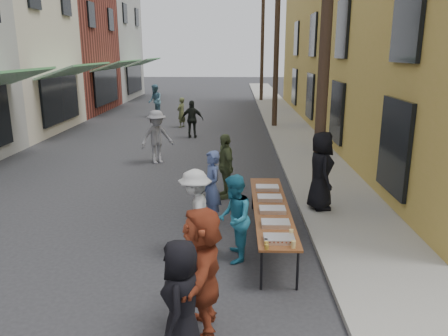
{
  "coord_description": "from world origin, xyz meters",
  "views": [
    {
      "loc": [
        2.34,
        -7.04,
        3.75
      ],
      "look_at": [
        2.09,
        2.08,
        1.3
      ],
      "focal_mm": 35.0,
      "sensor_mm": 36.0,
      "label": 1
    }
  ],
  "objects_px": {
    "utility_pole_far": "(262,41)",
    "server": "(321,171)",
    "serving_table": "(271,208)",
    "catering_tray_sausage": "(279,239)",
    "guest_front_c": "(234,219)",
    "utility_pole_mid": "(277,35)",
    "utility_pole_near": "(327,15)",
    "guest_front_a": "(182,302)"
  },
  "relations": [
    {
      "from": "utility_pole_far",
      "to": "server",
      "type": "bearing_deg",
      "value": -89.88
    },
    {
      "from": "serving_table",
      "to": "catering_tray_sausage",
      "type": "xyz_separation_m",
      "value": [
        -0.0,
        -1.65,
        0.08
      ]
    },
    {
      "from": "utility_pole_far",
      "to": "catering_tray_sausage",
      "type": "bearing_deg",
      "value": -92.59
    },
    {
      "from": "guest_front_c",
      "to": "utility_pole_mid",
      "type": "bearing_deg",
      "value": 173.49
    },
    {
      "from": "utility_pole_mid",
      "to": "catering_tray_sausage",
      "type": "relative_size",
      "value": 18.0
    },
    {
      "from": "utility_pole_near",
      "to": "catering_tray_sausage",
      "type": "height_order",
      "value": "utility_pole_near"
    },
    {
      "from": "utility_pole_mid",
      "to": "server",
      "type": "bearing_deg",
      "value": -89.76
    },
    {
      "from": "serving_table",
      "to": "guest_front_c",
      "type": "distance_m",
      "value": 1.12
    },
    {
      "from": "utility_pole_mid",
      "to": "server",
      "type": "distance_m",
      "value": 12.59
    },
    {
      "from": "utility_pole_mid",
      "to": "guest_front_a",
      "type": "bearing_deg",
      "value": -98.53
    },
    {
      "from": "utility_pole_mid",
      "to": "guest_front_c",
      "type": "relative_size",
      "value": 5.54
    },
    {
      "from": "catering_tray_sausage",
      "to": "server",
      "type": "relative_size",
      "value": 0.27
    },
    {
      "from": "server",
      "to": "utility_pole_mid",
      "type": "bearing_deg",
      "value": -4.23
    },
    {
      "from": "guest_front_a",
      "to": "guest_front_c",
      "type": "height_order",
      "value": "guest_front_c"
    },
    {
      "from": "catering_tray_sausage",
      "to": "utility_pole_mid",
      "type": "bearing_deg",
      "value": 85.4
    },
    {
      "from": "serving_table",
      "to": "catering_tray_sausage",
      "type": "relative_size",
      "value": 8.0
    },
    {
      "from": "serving_table",
      "to": "server",
      "type": "relative_size",
      "value": 2.14
    },
    {
      "from": "serving_table",
      "to": "guest_front_a",
      "type": "height_order",
      "value": "guest_front_a"
    },
    {
      "from": "server",
      "to": "serving_table",
      "type": "bearing_deg",
      "value": 138.43
    },
    {
      "from": "utility_pole_mid",
      "to": "guest_front_c",
      "type": "bearing_deg",
      "value": -97.71
    },
    {
      "from": "server",
      "to": "utility_pole_near",
      "type": "bearing_deg",
      "value": 21.78
    },
    {
      "from": "utility_pole_far",
      "to": "guest_front_c",
      "type": "bearing_deg",
      "value": -94.26
    },
    {
      "from": "catering_tray_sausage",
      "to": "utility_pole_far",
      "type": "bearing_deg",
      "value": 87.41
    },
    {
      "from": "catering_tray_sausage",
      "to": "server",
      "type": "distance_m",
      "value": 3.61
    },
    {
      "from": "guest_front_a",
      "to": "utility_pole_near",
      "type": "bearing_deg",
      "value": 158.29
    },
    {
      "from": "utility_pole_far",
      "to": "guest_front_c",
      "type": "relative_size",
      "value": 5.54
    },
    {
      "from": "serving_table",
      "to": "utility_pole_mid",
      "type": "bearing_deg",
      "value": 84.86
    },
    {
      "from": "utility_pole_near",
      "to": "utility_pole_far",
      "type": "relative_size",
      "value": 1.0
    },
    {
      "from": "utility_pole_mid",
      "to": "catering_tray_sausage",
      "type": "height_order",
      "value": "utility_pole_mid"
    },
    {
      "from": "serving_table",
      "to": "guest_front_c",
      "type": "height_order",
      "value": "guest_front_c"
    },
    {
      "from": "utility_pole_far",
      "to": "catering_tray_sausage",
      "type": "relative_size",
      "value": 18.0
    },
    {
      "from": "utility_pole_mid",
      "to": "guest_front_a",
      "type": "xyz_separation_m",
      "value": [
        -2.6,
        -17.36,
        -3.7
      ]
    },
    {
      "from": "guest_front_c",
      "to": "server",
      "type": "xyz_separation_m",
      "value": [
        2.03,
        2.55,
        0.22
      ]
    },
    {
      "from": "utility_pole_far",
      "to": "guest_front_c",
      "type": "distance_m",
      "value": 26.98
    },
    {
      "from": "utility_pole_far",
      "to": "server",
      "type": "relative_size",
      "value": 4.82
    },
    {
      "from": "catering_tray_sausage",
      "to": "guest_front_a",
      "type": "xyz_separation_m",
      "value": [
        -1.36,
        -1.9,
        0.01
      ]
    },
    {
      "from": "guest_front_a",
      "to": "utility_pole_far",
      "type": "bearing_deg",
      "value": 179.13
    },
    {
      "from": "utility_pole_mid",
      "to": "utility_pole_far",
      "type": "relative_size",
      "value": 1.0
    },
    {
      "from": "utility_pole_far",
      "to": "guest_front_a",
      "type": "distance_m",
      "value": 29.71
    },
    {
      "from": "server",
      "to": "guest_front_a",
      "type": "bearing_deg",
      "value": 148.76
    },
    {
      "from": "catering_tray_sausage",
      "to": "server",
      "type": "height_order",
      "value": "server"
    },
    {
      "from": "guest_front_a",
      "to": "guest_front_c",
      "type": "distance_m",
      "value": 2.78
    }
  ]
}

